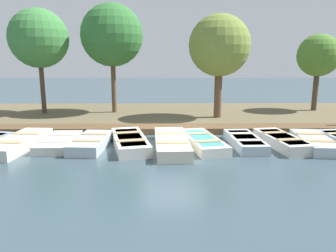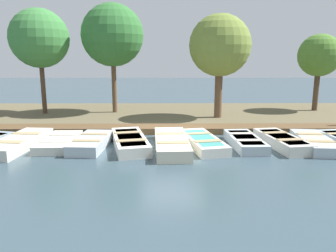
% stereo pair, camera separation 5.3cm
% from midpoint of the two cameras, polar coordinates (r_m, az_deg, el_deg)
% --- Properties ---
extents(ground_plane, '(80.00, 80.00, 0.00)m').
position_cam_midpoint_polar(ground_plane, '(13.35, 1.06, -2.31)').
color(ground_plane, '#384C56').
extents(shore_bank, '(8.00, 24.00, 0.22)m').
position_cam_midpoint_polar(shore_bank, '(18.22, 0.63, 1.90)').
color(shore_bank, brown).
rests_on(shore_bank, ground_plane).
extents(dock_walkway, '(1.15, 20.22, 0.27)m').
position_cam_midpoint_polar(dock_walkway, '(14.60, 0.92, -0.53)').
color(dock_walkway, brown).
rests_on(dock_walkway, ground_plane).
extents(rowboat_1, '(3.54, 1.48, 0.42)m').
position_cam_midpoint_polar(rowboat_1, '(13.23, -24.52, -2.63)').
color(rowboat_1, beige).
rests_on(rowboat_1, ground_plane).
extents(rowboat_2, '(2.73, 1.21, 0.33)m').
position_cam_midpoint_polar(rowboat_2, '(12.98, -18.28, -2.62)').
color(rowboat_2, beige).
rests_on(rowboat_2, ground_plane).
extents(rowboat_3, '(2.76, 1.26, 0.40)m').
position_cam_midpoint_polar(rowboat_3, '(12.42, -13.10, -2.77)').
color(rowboat_3, '#B2BCC1').
rests_on(rowboat_3, ground_plane).
extents(rowboat_4, '(3.48, 1.82, 0.42)m').
position_cam_midpoint_polar(rowboat_4, '(12.29, -6.57, -2.66)').
color(rowboat_4, silver).
rests_on(rowboat_4, ground_plane).
extents(rowboat_5, '(3.63, 1.31, 0.44)m').
position_cam_midpoint_polar(rowboat_5, '(11.93, 0.73, -2.96)').
color(rowboat_5, beige).
rests_on(rowboat_5, ground_plane).
extents(rowboat_6, '(3.30, 1.65, 0.37)m').
position_cam_midpoint_polar(rowboat_6, '(12.35, 6.15, -2.70)').
color(rowboat_6, silver).
rests_on(rowboat_6, ground_plane).
extents(rowboat_7, '(2.82, 1.13, 0.37)m').
position_cam_midpoint_polar(rowboat_7, '(12.66, 13.35, -2.58)').
color(rowboat_7, '#B2BCC1').
rests_on(rowboat_7, ground_plane).
extents(rowboat_8, '(3.08, 1.43, 0.42)m').
position_cam_midpoint_polar(rowboat_8, '(12.97, 19.33, -2.48)').
color(rowboat_8, beige).
rests_on(rowboat_8, ground_plane).
extents(rowboat_9, '(3.04, 1.33, 0.39)m').
position_cam_midpoint_polar(rowboat_9, '(13.32, 24.28, -2.58)').
color(rowboat_9, '#B2BCC1').
rests_on(rowboat_9, ground_plane).
extents(park_tree_far_left, '(3.12, 3.12, 5.82)m').
position_cam_midpoint_polar(park_tree_far_left, '(19.26, -21.42, 13.98)').
color(park_tree_far_left, '#4C3828').
rests_on(park_tree_far_left, ground_plane).
extents(park_tree_left, '(3.37, 3.37, 6.13)m').
position_cam_midpoint_polar(park_tree_left, '(18.64, -9.56, 15.29)').
color(park_tree_left, brown).
rests_on(park_tree_left, ground_plane).
extents(park_tree_center, '(3.08, 3.08, 5.39)m').
position_cam_midpoint_polar(park_tree_center, '(16.95, 9.12, 13.59)').
color(park_tree_center, brown).
rests_on(park_tree_center, ground_plane).
extents(park_tree_right, '(2.39, 2.39, 4.57)m').
position_cam_midpoint_polar(park_tree_right, '(20.85, 24.92, 11.01)').
color(park_tree_right, '#4C3828').
rests_on(park_tree_right, ground_plane).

